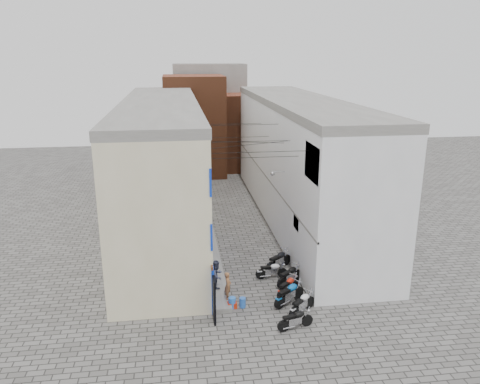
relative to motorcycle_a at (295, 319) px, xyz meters
name	(u,v)px	position (x,y,z in m)	size (l,w,h in m)	color
ground	(265,311)	(-1.08, 1.73, -0.52)	(90.00, 90.00, 0.00)	#52504D
plinth	(205,220)	(-3.13, 14.73, -0.39)	(0.90, 26.00, 0.25)	slate
building_left	(163,165)	(-6.06, 14.68, 3.98)	(5.10, 27.00, 9.00)	beige
building_right	(299,160)	(3.92, 14.72, 3.99)	(5.94, 26.00, 9.00)	silver
building_far_brick_left	(195,126)	(-3.08, 29.73, 4.48)	(6.00, 6.00, 10.00)	brown
building_far_brick_right	(240,131)	(1.92, 31.73, 3.48)	(5.00, 6.00, 8.00)	brown
building_far_concrete	(209,113)	(-1.08, 35.73, 4.98)	(8.00, 5.00, 11.00)	slate
far_shopfront	(217,167)	(-1.08, 26.93, 0.68)	(2.00, 0.30, 2.40)	black
overhead_wires	(243,139)	(-1.08, 9.37, 6.61)	(5.80, 13.02, 1.32)	black
motorcycle_a	(295,319)	(0.00, 0.00, 0.00)	(0.56, 1.79, 1.03)	black
motorcycle_b	(302,303)	(0.65, 1.26, 0.05)	(0.62, 1.95, 1.13)	silver
motorcycle_c	(289,293)	(0.26, 2.24, 0.09)	(0.66, 2.08, 1.21)	#0B58A6
motorcycle_d	(288,285)	(0.42, 3.12, 0.01)	(0.58, 1.84, 1.06)	red
motorcycle_e	(290,274)	(0.77, 4.25, 0.06)	(0.62, 1.98, 1.15)	black
motorcycle_f	(272,270)	(-0.06, 5.06, 0.01)	(0.57, 1.81, 1.05)	silver
motorcycle_g	(279,259)	(0.60, 6.20, 0.08)	(0.66, 2.08, 1.20)	black
person_a	(228,285)	(-2.78, 2.73, 0.45)	(0.52, 0.34, 1.44)	#9E6239
person_b	(217,276)	(-3.25, 3.65, 0.57)	(0.82, 0.64, 1.68)	#363A51
water_jug_near	(232,303)	(-2.63, 2.23, -0.24)	(0.36, 0.36, 0.55)	blue
water_jug_far	(242,302)	(-2.11, 2.23, -0.27)	(0.32, 0.32, 0.50)	blue
red_crate	(232,305)	(-2.63, 2.23, -0.38)	(0.45, 0.34, 0.28)	red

